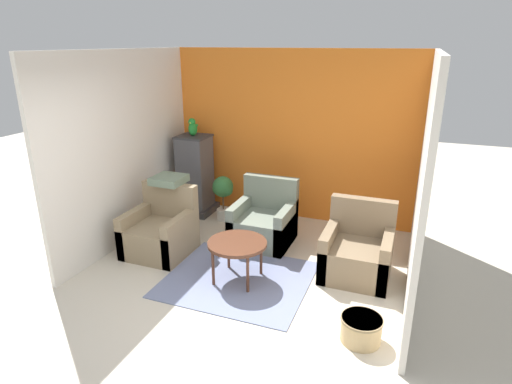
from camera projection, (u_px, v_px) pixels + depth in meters
ground_plane at (201, 325)px, 4.41m from camera, size 20.00×20.00×0.00m
wall_back_accent at (292, 137)px, 6.78m from camera, size 4.00×0.06×2.67m
wall_left at (126, 149)px, 6.02m from camera, size 0.06×3.16×2.67m
wall_right at (423, 179)px, 4.70m from camera, size 0.06×3.16×2.67m
area_rug at (238, 279)px, 5.25m from camera, size 1.72×1.51×0.01m
coffee_table at (237, 246)px, 5.10m from camera, size 0.71×0.71×0.51m
armchair_left at (161, 232)px, 5.86m from camera, size 0.82×0.81×0.91m
armchair_right at (357, 253)px, 5.29m from camera, size 0.82×0.81×0.91m
armchair_middle at (264, 223)px, 6.16m from camera, size 0.82×0.81×0.91m
birdcage at (195, 176)px, 7.14m from camera, size 0.59×0.59×1.32m
parrot at (193, 127)px, 6.87m from camera, size 0.14×0.24×0.29m
potted_plant at (223, 191)px, 6.87m from camera, size 0.37×0.34×0.73m
wicker_basket at (361, 328)px, 4.14m from camera, size 0.41×0.41×0.26m
throw_pillow at (169, 180)px, 5.90m from camera, size 0.42×0.42×0.10m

